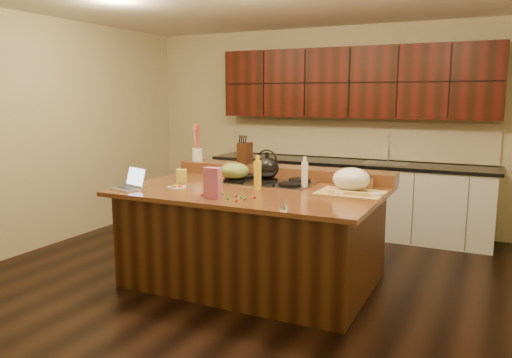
% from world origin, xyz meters
% --- Properties ---
extents(room, '(5.52, 5.02, 2.72)m').
position_xyz_m(room, '(0.00, 0.00, 1.35)').
color(room, black).
rests_on(room, ground).
extents(island, '(2.40, 1.60, 0.92)m').
position_xyz_m(island, '(0.00, 0.00, 0.46)').
color(island, black).
rests_on(island, ground).
extents(back_ledge, '(2.40, 0.30, 0.12)m').
position_xyz_m(back_ledge, '(0.00, 0.70, 0.98)').
color(back_ledge, black).
rests_on(back_ledge, island).
extents(cooktop, '(0.92, 0.52, 0.05)m').
position_xyz_m(cooktop, '(0.00, 0.30, 0.94)').
color(cooktop, gray).
rests_on(cooktop, island).
extents(back_counter, '(3.70, 0.66, 2.40)m').
position_xyz_m(back_counter, '(0.30, 2.23, 0.98)').
color(back_counter, silver).
rests_on(back_counter, ground).
extents(kettle, '(0.31, 0.31, 0.22)m').
position_xyz_m(kettle, '(0.00, 0.30, 1.07)').
color(kettle, black).
rests_on(kettle, cooktop).
extents(green_bowl, '(0.30, 0.30, 0.16)m').
position_xyz_m(green_bowl, '(-0.30, 0.17, 1.05)').
color(green_bowl, olive).
rests_on(green_bowl, cooktop).
extents(laptop, '(0.35, 0.31, 0.20)m').
position_xyz_m(laptop, '(-1.03, -0.52, 0.97)').
color(laptop, '#B7B7BC').
rests_on(laptop, island).
extents(oil_bottle, '(0.07, 0.07, 0.27)m').
position_xyz_m(oil_bottle, '(0.07, -0.05, 1.06)').
color(oil_bottle, yellow).
rests_on(oil_bottle, island).
extents(vinegar_bottle, '(0.08, 0.08, 0.25)m').
position_xyz_m(vinegar_bottle, '(0.43, 0.22, 1.04)').
color(vinegar_bottle, silver).
rests_on(vinegar_bottle, island).
extents(wooden_tray, '(0.58, 0.46, 0.23)m').
position_xyz_m(wooden_tray, '(0.90, 0.13, 1.02)').
color(wooden_tray, tan).
rests_on(wooden_tray, island).
extents(ramekin_a, '(0.11, 0.11, 0.04)m').
position_xyz_m(ramekin_a, '(1.15, 0.04, 0.94)').
color(ramekin_a, white).
rests_on(ramekin_a, island).
extents(ramekin_b, '(0.11, 0.11, 0.04)m').
position_xyz_m(ramekin_b, '(0.86, -0.06, 0.94)').
color(ramekin_b, white).
rests_on(ramekin_b, island).
extents(ramekin_c, '(0.12, 0.12, 0.04)m').
position_xyz_m(ramekin_c, '(0.94, 0.31, 0.94)').
color(ramekin_c, white).
rests_on(ramekin_c, island).
extents(strainer_bowl, '(0.29, 0.29, 0.09)m').
position_xyz_m(strainer_bowl, '(0.91, 0.43, 0.97)').
color(strainer_bowl, '#996B3F').
rests_on(strainer_bowl, island).
extents(kitchen_timer, '(0.08, 0.08, 0.07)m').
position_xyz_m(kitchen_timer, '(0.60, -0.69, 0.96)').
color(kitchen_timer, silver).
rests_on(kitchen_timer, island).
extents(pink_bag, '(0.14, 0.08, 0.26)m').
position_xyz_m(pink_bag, '(-0.11, -0.57, 1.05)').
color(pink_bag, '#C35C85').
rests_on(pink_bag, island).
extents(candy_plate, '(0.22, 0.22, 0.01)m').
position_xyz_m(candy_plate, '(-0.66, -0.31, 0.93)').
color(candy_plate, white).
rests_on(candy_plate, island).
extents(package_box, '(0.11, 0.10, 0.13)m').
position_xyz_m(package_box, '(-0.80, -0.03, 0.99)').
color(package_box, '#E1D84F').
rests_on(package_box, island).
extents(utensil_crock, '(0.14, 0.14, 0.14)m').
position_xyz_m(utensil_crock, '(-1.07, 0.70, 1.11)').
color(utensil_crock, white).
rests_on(utensil_crock, back_ledge).
extents(knife_block, '(0.13, 0.20, 0.23)m').
position_xyz_m(knife_block, '(-0.45, 0.70, 1.16)').
color(knife_block, black).
rests_on(knife_block, back_ledge).
extents(gumdrop_0, '(0.02, 0.02, 0.02)m').
position_xyz_m(gumdrop_0, '(0.04, -0.44, 0.93)').
color(gumdrop_0, red).
rests_on(gumdrop_0, island).
extents(gumdrop_1, '(0.02, 0.02, 0.02)m').
position_xyz_m(gumdrop_1, '(0.11, -0.48, 0.93)').
color(gumdrop_1, '#198C26').
rests_on(gumdrop_1, island).
extents(gumdrop_2, '(0.02, 0.02, 0.02)m').
position_xyz_m(gumdrop_2, '(0.14, -0.61, 0.93)').
color(gumdrop_2, red).
rests_on(gumdrop_2, island).
extents(gumdrop_3, '(0.02, 0.02, 0.02)m').
position_xyz_m(gumdrop_3, '(0.03, -0.57, 0.93)').
color(gumdrop_3, '#198C26').
rests_on(gumdrop_3, island).
extents(gumdrop_4, '(0.02, 0.02, 0.02)m').
position_xyz_m(gumdrop_4, '(0.18, -0.55, 0.93)').
color(gumdrop_4, red).
rests_on(gumdrop_4, island).
extents(gumdrop_5, '(0.02, 0.02, 0.02)m').
position_xyz_m(gumdrop_5, '(0.16, -0.49, 0.93)').
color(gumdrop_5, '#198C26').
rests_on(gumdrop_5, island).
extents(gumdrop_6, '(0.02, 0.02, 0.02)m').
position_xyz_m(gumdrop_6, '(0.22, -0.43, 0.93)').
color(gumdrop_6, red).
rests_on(gumdrop_6, island).
extents(gumdrop_7, '(0.02, 0.02, 0.02)m').
position_xyz_m(gumdrop_7, '(-0.11, -0.40, 0.93)').
color(gumdrop_7, '#198C26').
rests_on(gumdrop_7, island).
extents(gumdrop_8, '(0.02, 0.02, 0.02)m').
position_xyz_m(gumdrop_8, '(0.14, -0.62, 0.93)').
color(gumdrop_8, red).
rests_on(gumdrop_8, island).
extents(gumdrop_9, '(0.02, 0.02, 0.02)m').
position_xyz_m(gumdrop_9, '(0.03, -0.40, 0.93)').
color(gumdrop_9, '#198C26').
rests_on(gumdrop_9, island).
extents(gumdrop_10, '(0.02, 0.02, 0.02)m').
position_xyz_m(gumdrop_10, '(-0.25, -0.52, 0.93)').
color(gumdrop_10, red).
rests_on(gumdrop_10, island).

